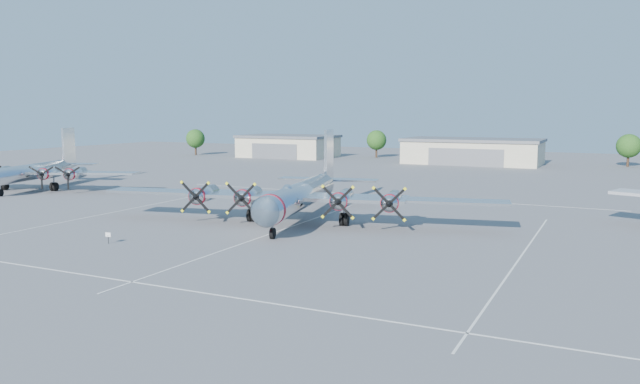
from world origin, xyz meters
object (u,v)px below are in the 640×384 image
at_px(tree_west, 377,140).
at_px(bomber_west, 35,189).
at_px(tree_far_west, 195,139).
at_px(main_bomber_b29, 302,221).
at_px(info_placard, 108,236).
at_px(hangar_west, 288,146).
at_px(hangar_center, 473,151).
at_px(tree_east, 629,146).

relative_size(tree_west, bomber_west, 0.20).
bearing_deg(tree_far_west, main_bomber_b29, -47.03).
relative_size(tree_west, info_placard, 6.86).
bearing_deg(hangar_west, tree_far_west, -170.99).
bearing_deg(main_bomber_b29, hangar_west, 107.89).
distance_m(hangar_center, bomber_west, 86.26).
distance_m(hangar_west, hangar_center, 45.00).
bearing_deg(hangar_west, bomber_west, -91.77).
height_order(hangar_west, tree_west, tree_west).
bearing_deg(main_bomber_b29, hangar_center, 77.96).
xyz_separation_m(hangar_center, info_placard, (-10.21, -95.62, -2.03)).
bearing_deg(tree_far_west, hangar_west, 9.01).
distance_m(tree_far_west, main_bomber_b29, 101.94).
bearing_deg(main_bomber_b29, tree_east, 58.50).
xyz_separation_m(hangar_west, info_placard, (34.79, -95.62, -2.03)).
distance_m(hangar_west, tree_east, 75.26).
bearing_deg(hangar_center, tree_east, 11.38).
xyz_separation_m(bomber_west, info_placard, (37.01, -23.49, 0.68)).
bearing_deg(main_bomber_b29, tree_west, 94.15).
height_order(hangar_west, hangar_center, same).
bearing_deg(bomber_west, tree_east, 27.71).
height_order(hangar_west, info_placard, hangar_west).
distance_m(bomber_west, info_placard, 43.84).
relative_size(hangar_west, info_placard, 23.34).
distance_m(tree_west, bomber_west, 83.30).
height_order(tree_east, main_bomber_b29, tree_east).
bearing_deg(tree_west, tree_far_west, -165.07).
distance_m(hangar_center, tree_far_west, 70.13).
bearing_deg(tree_west, bomber_west, -105.50).
height_order(tree_far_west, tree_east, same).
height_order(hangar_west, tree_east, tree_east).
relative_size(hangar_west, main_bomber_b29, 0.56).
bearing_deg(tree_far_west, tree_west, 14.93).
distance_m(tree_far_west, tree_west, 46.57).
height_order(hangar_center, info_placard, hangar_center).
height_order(tree_east, info_placard, tree_east).
xyz_separation_m(tree_far_west, bomber_west, (22.78, -68.16, -4.22)).
relative_size(hangar_center, tree_far_west, 4.31).
relative_size(hangar_west, hangar_center, 0.79).
bearing_deg(info_placard, main_bomber_b29, 52.36).
bearing_deg(tree_east, info_placard, -111.58).
distance_m(main_bomber_b29, bomber_west, 47.08).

